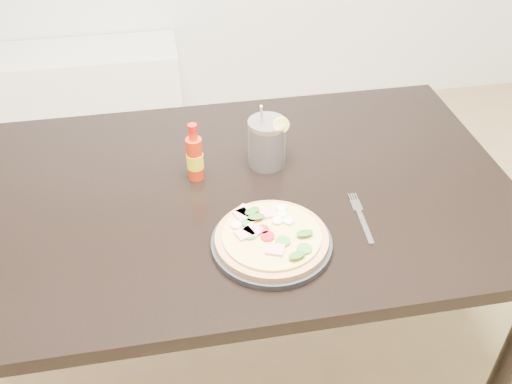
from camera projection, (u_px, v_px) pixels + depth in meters
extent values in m
cube|color=black|center=(248.00, 194.00, 1.51)|extent=(1.40, 0.90, 0.04)
cylinder|color=black|center=(508.00, 365.00, 1.53)|extent=(0.06, 0.06, 0.71)
cylinder|color=black|center=(46.00, 229.00, 1.95)|extent=(0.06, 0.06, 0.71)
cylinder|color=black|center=(400.00, 188.00, 2.13)|extent=(0.06, 0.06, 0.71)
cylinder|color=black|center=(272.00, 243.00, 1.32)|extent=(0.28, 0.28, 0.02)
cylinder|color=#B48051|center=(272.00, 238.00, 1.31)|extent=(0.26, 0.26, 0.01)
cylinder|color=#DCCF5F|center=(272.00, 235.00, 1.30)|extent=(0.23, 0.23, 0.01)
cube|color=pink|center=(268.00, 213.00, 1.35)|extent=(0.04, 0.04, 0.01)
cube|color=pink|center=(253.00, 230.00, 1.31)|extent=(0.05, 0.05, 0.01)
cube|color=pink|center=(242.00, 215.00, 1.35)|extent=(0.05, 0.05, 0.01)
cube|color=pink|center=(275.00, 250.00, 1.26)|extent=(0.05, 0.05, 0.01)
cube|color=pink|center=(245.00, 211.00, 1.36)|extent=(0.05, 0.05, 0.01)
cube|color=pink|center=(245.00, 234.00, 1.30)|extent=(0.05, 0.05, 0.01)
cylinder|color=red|center=(252.00, 218.00, 1.34)|extent=(0.03, 0.03, 0.01)
cylinder|color=red|center=(245.00, 212.00, 1.36)|extent=(0.03, 0.03, 0.01)
cylinder|color=red|center=(263.00, 230.00, 1.31)|extent=(0.03, 0.03, 0.01)
cylinder|color=red|center=(267.00, 236.00, 1.29)|extent=(0.03, 0.03, 0.01)
cylinder|color=#3B7D29|center=(283.00, 241.00, 1.28)|extent=(0.03, 0.03, 0.01)
cylinder|color=#3B7D29|center=(304.00, 249.00, 1.26)|extent=(0.03, 0.03, 0.01)
cylinder|color=#3B7D29|center=(250.00, 235.00, 1.30)|extent=(0.03, 0.03, 0.01)
cylinder|color=#3B7D29|center=(247.00, 222.00, 1.33)|extent=(0.03, 0.03, 0.01)
ellipsoid|color=#F0E5CF|center=(289.00, 220.00, 1.33)|extent=(0.03, 0.03, 0.01)
ellipsoid|color=#F0E5CF|center=(277.00, 220.00, 1.33)|extent=(0.03, 0.03, 0.01)
ellipsoid|color=#F0E5CF|center=(281.00, 208.00, 1.37)|extent=(0.03, 0.03, 0.01)
ellipsoid|color=#F0E5CF|center=(282.00, 214.00, 1.35)|extent=(0.03, 0.03, 0.01)
ellipsoid|color=#F0E5CF|center=(236.00, 225.00, 1.32)|extent=(0.03, 0.03, 0.01)
ellipsoid|color=#276217|center=(305.00, 233.00, 1.29)|extent=(0.04, 0.03, 0.00)
ellipsoid|color=#276217|center=(256.00, 216.00, 1.33)|extent=(0.04, 0.02, 0.00)
ellipsoid|color=#276217|center=(252.00, 211.00, 1.35)|extent=(0.05, 0.04, 0.00)
ellipsoid|color=#276217|center=(297.00, 255.00, 1.24)|extent=(0.04, 0.03, 0.00)
cylinder|color=red|center=(195.00, 159.00, 1.49)|extent=(0.05, 0.05, 0.12)
cylinder|color=yellow|center=(195.00, 161.00, 1.50)|extent=(0.04, 0.04, 0.04)
cylinder|color=red|center=(193.00, 135.00, 1.45)|extent=(0.02, 0.02, 0.03)
cylinder|color=red|center=(192.00, 128.00, 1.43)|extent=(0.02, 0.02, 0.02)
cylinder|color=black|center=(267.00, 145.00, 1.55)|extent=(0.09, 0.09, 0.12)
cylinder|color=silver|center=(267.00, 143.00, 1.54)|extent=(0.10, 0.10, 0.13)
cylinder|color=#F2E059|center=(281.00, 125.00, 1.49)|extent=(0.04, 0.01, 0.04)
cylinder|color=#B2B2B7|center=(263.00, 129.00, 1.52)|extent=(0.03, 0.06, 0.17)
cube|color=silver|center=(365.00, 227.00, 1.37)|extent=(0.02, 0.12, 0.00)
cube|color=silver|center=(356.00, 206.00, 1.43)|extent=(0.03, 0.04, 0.00)
cube|color=silver|center=(350.00, 198.00, 1.46)|extent=(0.01, 0.03, 0.00)
cube|color=silver|center=(352.00, 197.00, 1.46)|extent=(0.01, 0.03, 0.00)
cube|color=silver|center=(354.00, 197.00, 1.46)|extent=(0.01, 0.03, 0.00)
cube|color=silver|center=(357.00, 197.00, 1.46)|extent=(0.01, 0.03, 0.00)
cube|color=white|center=(40.00, 101.00, 2.85)|extent=(1.40, 0.34, 0.50)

